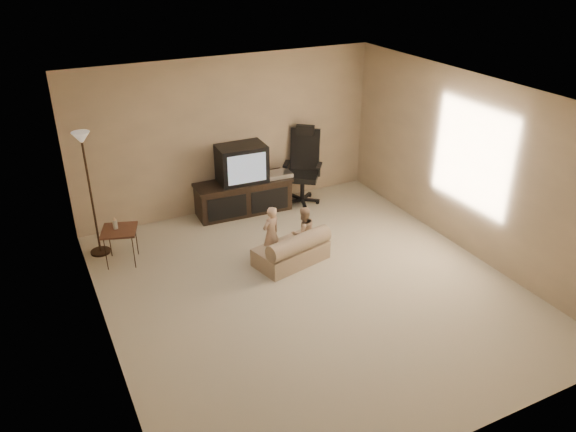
# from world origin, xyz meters

# --- Properties ---
(floor) EXTENTS (5.50, 5.50, 0.00)m
(floor) POSITION_xyz_m (0.00, 0.00, 0.00)
(floor) COLOR #C0B498
(floor) RESTS_ON ground
(room_shell) EXTENTS (5.50, 5.50, 5.50)m
(room_shell) POSITION_xyz_m (0.00, 0.00, 1.52)
(room_shell) COLOR silver
(room_shell) RESTS_ON floor
(tv_stand) EXTENTS (1.62, 0.66, 1.14)m
(tv_stand) POSITION_xyz_m (0.11, 2.49, 0.48)
(tv_stand) COLOR black
(tv_stand) RESTS_ON floor
(office_chair) EXTENTS (0.83, 0.83, 1.29)m
(office_chair) POSITION_xyz_m (1.18, 2.42, 0.46)
(office_chair) COLOR black
(office_chair) RESTS_ON floor
(side_table) EXTENTS (0.58, 0.58, 0.69)m
(side_table) POSITION_xyz_m (-2.02, 1.74, 0.49)
(side_table) COLOR brown
(side_table) RESTS_ON floor
(floor_lamp) EXTENTS (0.28, 0.28, 1.81)m
(floor_lamp) POSITION_xyz_m (-2.26, 2.14, 1.32)
(floor_lamp) COLOR #322216
(floor_lamp) RESTS_ON floor
(child_sofa) EXTENTS (1.10, 0.78, 0.49)m
(child_sofa) POSITION_xyz_m (0.09, 0.65, 0.20)
(child_sofa) COLOR tan
(child_sofa) RESTS_ON floor
(toddler_left) EXTENTS (0.35, 0.30, 0.81)m
(toddler_left) POSITION_xyz_m (-0.13, 0.89, 0.40)
(toddler_left) COLOR tan
(toddler_left) RESTS_ON floor
(toddler_right) EXTENTS (0.38, 0.22, 0.76)m
(toddler_right) POSITION_xyz_m (0.31, 0.76, 0.38)
(toddler_right) COLOR tan
(toddler_right) RESTS_ON floor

